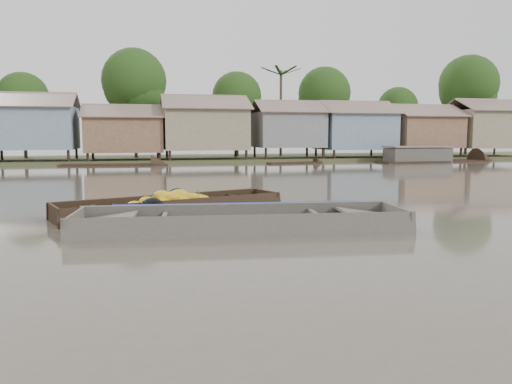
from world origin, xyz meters
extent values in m
plane|color=#524B3F|center=(0.00, 0.00, 0.00)|extent=(120.00, 120.00, 0.00)
cube|color=#384723|center=(0.00, 33.00, 0.00)|extent=(120.00, 12.00, 0.50)
cube|color=slate|center=(-10.50, 29.50, 2.70)|extent=(6.20, 5.20, 3.20)
cube|color=brown|center=(-10.50, 28.10, 4.75)|extent=(6.60, 3.02, 1.28)
cube|color=brown|center=(-10.50, 30.90, 4.75)|extent=(6.60, 3.02, 1.28)
cube|color=brown|center=(-3.80, 29.50, 2.20)|extent=(5.80, 4.60, 2.70)
cube|color=brown|center=(-3.80, 28.26, 4.00)|extent=(6.20, 2.67, 1.14)
cube|color=brown|center=(-3.80, 30.74, 4.00)|extent=(6.20, 2.67, 1.14)
cube|color=#807558|center=(2.50, 29.50, 2.65)|extent=(6.50, 5.30, 3.30)
cube|color=brown|center=(2.50, 28.07, 4.75)|extent=(6.90, 3.08, 1.31)
cube|color=brown|center=(2.50, 30.93, 4.75)|extent=(6.90, 3.08, 1.31)
cube|color=slate|center=(9.50, 29.50, 2.60)|extent=(5.40, 4.70, 2.90)
cube|color=brown|center=(9.50, 28.23, 4.50)|extent=(5.80, 2.73, 1.17)
cube|color=brown|center=(9.50, 30.77, 4.50)|extent=(5.80, 2.73, 1.17)
cube|color=slate|center=(15.50, 29.50, 2.50)|extent=(6.00, 5.00, 3.10)
cube|color=brown|center=(15.50, 28.15, 4.50)|extent=(6.40, 2.90, 1.24)
cube|color=brown|center=(15.50, 30.85, 4.50)|extent=(6.40, 2.90, 1.24)
cube|color=brown|center=(22.00, 29.50, 2.45)|extent=(5.70, 4.90, 2.80)
cube|color=brown|center=(22.00, 28.18, 4.30)|extent=(6.10, 2.85, 1.21)
cube|color=brown|center=(22.00, 30.82, 4.30)|extent=(6.10, 2.85, 1.21)
cube|color=#807558|center=(28.50, 29.50, 2.70)|extent=(6.30, 5.10, 3.40)
cube|color=brown|center=(28.50, 28.12, 4.85)|extent=(6.70, 2.96, 1.26)
cube|color=brown|center=(28.50, 30.88, 4.85)|extent=(6.70, 2.96, 1.26)
cylinder|color=#473323|center=(-12.00, 34.00, 2.45)|extent=(0.28, 0.28, 4.90)
sphere|color=#183912|center=(-12.00, 34.00, 5.25)|extent=(4.20, 4.20, 4.20)
cylinder|color=#473323|center=(-3.00, 33.00, 3.15)|extent=(0.28, 0.28, 6.30)
sphere|color=#183912|center=(-3.00, 33.00, 6.75)|extent=(5.40, 5.40, 5.40)
cylinder|color=#473323|center=(6.00, 34.00, 2.62)|extent=(0.28, 0.28, 5.25)
sphere|color=#183912|center=(6.00, 34.00, 5.62)|extent=(4.50, 4.50, 4.50)
cylinder|color=#473323|center=(14.00, 33.00, 2.80)|extent=(0.28, 0.28, 5.60)
sphere|color=#183912|center=(14.00, 33.00, 6.00)|extent=(4.80, 4.80, 4.80)
cylinder|color=#473323|center=(22.00, 34.00, 2.27)|extent=(0.28, 0.28, 4.55)
sphere|color=#183912|center=(22.00, 34.00, 4.88)|extent=(3.90, 3.90, 3.90)
cylinder|color=#473323|center=(29.00, 33.00, 3.32)|extent=(0.28, 0.28, 6.65)
sphere|color=#183912|center=(29.00, 33.00, 7.12)|extent=(5.70, 5.70, 5.70)
cylinder|color=#473323|center=(10.00, 33.50, 4.00)|extent=(0.24, 0.24, 8.00)
cube|color=black|center=(-1.64, 3.09, -0.08)|extent=(6.37, 3.28, 0.08)
cube|color=black|center=(-1.87, 3.74, 0.18)|extent=(6.14, 2.34, 0.60)
cube|color=black|center=(-1.41, 2.44, 0.18)|extent=(6.14, 2.34, 0.60)
cube|color=black|center=(1.34, 4.16, 0.18)|extent=(0.53, 1.34, 0.57)
cube|color=black|center=(0.82, 3.97, 0.25)|extent=(1.44, 1.51, 0.21)
cube|color=black|center=(-4.62, 2.02, 0.18)|extent=(0.53, 1.34, 0.57)
cube|color=black|center=(-4.10, 2.21, 0.25)|extent=(1.44, 1.51, 0.21)
cube|color=black|center=(-3.06, 2.58, 0.30)|extent=(0.55, 1.30, 0.05)
cube|color=black|center=(-0.21, 3.60, 0.30)|extent=(0.55, 1.30, 0.05)
ellipsoid|color=gold|center=(-1.41, 2.77, 0.25)|extent=(0.49, 0.41, 0.26)
ellipsoid|color=gold|center=(-2.35, 2.91, 0.38)|extent=(0.52, 0.44, 0.27)
ellipsoid|color=gold|center=(-1.94, 3.04, 0.52)|extent=(0.58, 0.49, 0.30)
ellipsoid|color=gold|center=(-1.45, 3.11, 0.52)|extent=(0.62, 0.52, 0.33)
ellipsoid|color=gold|center=(-1.90, 3.30, 0.34)|extent=(0.49, 0.42, 0.26)
ellipsoid|color=gold|center=(-1.68, 2.89, 0.48)|extent=(0.58, 0.49, 0.30)
ellipsoid|color=gold|center=(-2.06, 3.29, 0.38)|extent=(0.48, 0.41, 0.25)
ellipsoid|color=gold|center=(-1.06, 3.63, 0.26)|extent=(0.53, 0.44, 0.28)
ellipsoid|color=gold|center=(-1.64, 3.20, 0.49)|extent=(0.46, 0.39, 0.24)
ellipsoid|color=gold|center=(-2.68, 2.87, 0.27)|extent=(0.56, 0.47, 0.29)
ellipsoid|color=gold|center=(-1.08, 3.09, 0.45)|extent=(0.48, 0.40, 0.25)
ellipsoid|color=gold|center=(-2.62, 2.68, 0.19)|extent=(0.47, 0.40, 0.25)
ellipsoid|color=gold|center=(-1.92, 2.67, 0.36)|extent=(0.47, 0.39, 0.25)
ellipsoid|color=gold|center=(-2.36, 2.59, 0.28)|extent=(0.61, 0.51, 0.32)
ellipsoid|color=gold|center=(-1.23, 3.17, 0.42)|extent=(0.56, 0.47, 0.29)
ellipsoid|color=gold|center=(-1.84, 2.92, 0.42)|extent=(0.57, 0.48, 0.30)
ellipsoid|color=gold|center=(-1.47, 3.61, 0.28)|extent=(0.51, 0.43, 0.26)
ellipsoid|color=gold|center=(-1.74, 3.20, 0.41)|extent=(0.58, 0.49, 0.30)
ellipsoid|color=gold|center=(-1.89, 3.24, 0.38)|extent=(0.54, 0.46, 0.28)
ellipsoid|color=gold|center=(-2.26, 2.62, 0.29)|extent=(0.54, 0.45, 0.28)
ellipsoid|color=gold|center=(-0.77, 3.23, 0.33)|extent=(0.56, 0.47, 0.29)
ellipsoid|color=gold|center=(-0.48, 3.09, 0.22)|extent=(0.51, 0.43, 0.27)
ellipsoid|color=gold|center=(-0.86, 3.63, 0.31)|extent=(0.60, 0.50, 0.31)
ellipsoid|color=gold|center=(-1.52, 3.01, 0.42)|extent=(0.54, 0.46, 0.29)
ellipsoid|color=gold|center=(-1.93, 3.14, 0.39)|extent=(0.54, 0.45, 0.28)
ellipsoid|color=gold|center=(-1.38, 2.96, 0.37)|extent=(0.53, 0.45, 0.28)
cylinder|color=#3F6626|center=(-2.18, 2.89, 0.51)|extent=(0.05, 0.05, 0.21)
cylinder|color=#3F6626|center=(-1.42, 3.17, 0.51)|extent=(0.05, 0.05, 0.21)
cylinder|color=#3F6626|center=(-0.88, 3.36, 0.51)|extent=(0.05, 0.05, 0.21)
torus|color=black|center=(-1.47, 3.98, 0.20)|extent=(0.86, 0.48, 0.84)
torus|color=black|center=(-2.24, 2.04, 0.20)|extent=(0.82, 0.46, 0.80)
cube|color=#433F39|center=(-0.19, 0.30, -0.08)|extent=(7.68, 2.36, 0.08)
cube|color=#433F39|center=(-0.10, 1.22, 0.19)|extent=(7.70, 0.92, 0.62)
cube|color=#433F39|center=(-0.28, -0.62, 0.19)|extent=(7.70, 0.92, 0.62)
cube|color=#433F39|center=(3.57, -0.06, 0.19)|extent=(0.24, 1.88, 0.59)
cube|color=#433F39|center=(2.91, 0.00, 0.26)|extent=(1.46, 1.75, 0.24)
cube|color=#433F39|center=(-3.96, 0.67, 0.19)|extent=(0.24, 1.88, 0.59)
cube|color=#433F39|center=(-3.30, 0.61, 0.26)|extent=(1.46, 1.75, 0.24)
cube|color=#433F39|center=(-1.99, 0.48, 0.31)|extent=(0.28, 1.81, 0.05)
cube|color=#433F39|center=(1.61, 0.13, 0.31)|extent=(0.28, 1.81, 0.05)
cube|color=#665E54|center=(-0.19, 0.30, -0.03)|extent=(5.87, 2.03, 0.02)
cube|color=navy|center=(-0.10, 1.29, 0.42)|extent=(6.22, 0.70, 0.15)
torus|color=olive|center=(3.01, -0.32, -0.01)|extent=(0.43, 0.43, 0.06)
torus|color=olive|center=(3.01, -0.32, 0.03)|extent=(0.35, 0.35, 0.06)
cube|color=black|center=(8.72, 25.29, -0.05)|extent=(4.14, 1.44, 0.35)
cube|color=black|center=(20.26, 24.93, -0.05)|extent=(9.62, 3.04, 0.35)
cube|color=black|center=(-4.87, 25.81, -0.05)|extent=(6.74, 2.18, 0.35)
cube|color=black|center=(19.00, 25.00, 0.55)|extent=(5.00, 2.00, 1.20)
camera|label=1|loc=(-2.42, -11.04, 2.22)|focal=35.00mm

